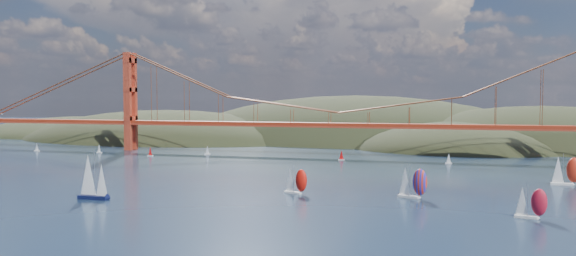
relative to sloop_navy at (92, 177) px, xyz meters
The scene contains 15 objects.
ground 62.22m from the sloop_navy, 39.67° to the right, with size 1200.00×1200.00×0.00m, color black.
headlands 256.80m from the sloop_navy, 68.81° to the left, with size 725.00×225.00×96.00m.
bridge 150.03m from the sloop_navy, 71.91° to the left, with size 552.00×12.00×55.00m.
sloop_navy is the anchor object (origin of this frame).
racer_0 60.49m from the sloop_navy, 24.06° to the left, with size 7.89×4.61×8.84m.
racer_1 120.17m from the sloop_navy, ahead, with size 7.69×4.23×8.62m.
racer_3 153.82m from the sloop_navy, 25.18° to the left, with size 9.49×3.90×10.88m.
racer_rwb 94.28m from the sloop_navy, 16.52° to the left, with size 9.07×5.47×10.16m.
distant_boat_0 166.56m from the sloop_navy, 134.87° to the left, with size 3.00×2.00×4.70m.
distant_boat_1 142.80m from the sloop_navy, 123.47° to the left, with size 3.00×2.00×4.70m.
distant_boat_2 120.10m from the sloop_navy, 111.49° to the left, with size 3.00×2.00×4.70m.
distant_boat_3 128.05m from the sloop_navy, 98.64° to the left, with size 3.00×2.00×4.70m.
distant_boat_8 156.10m from the sloop_navy, 49.43° to the left, with size 3.00×2.00×4.70m.
distant_boat_9 131.20m from the sloop_navy, 66.40° to the left, with size 3.00×2.00×4.70m.
gull 31.69m from the sloop_navy, 163.08° to the right, with size 0.90×0.25×0.17m.
Camera 1 is at (51.69, -102.32, 29.95)m, focal length 35.00 mm.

